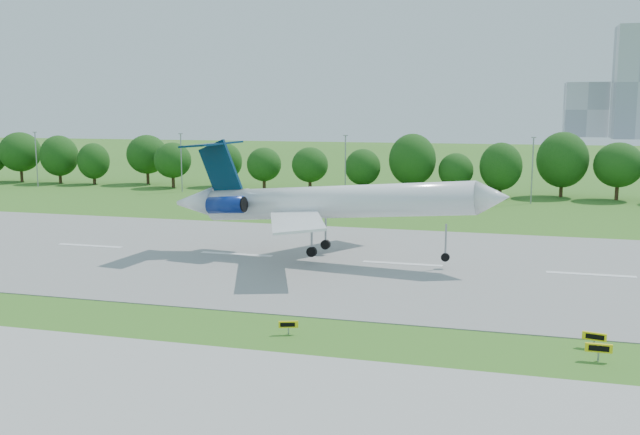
{
  "coord_description": "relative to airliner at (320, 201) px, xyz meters",
  "views": [
    {
      "loc": [
        11.66,
        -53.13,
        17.54
      ],
      "look_at": [
        -7.7,
        18.0,
        6.09
      ],
      "focal_mm": 40.0,
      "sensor_mm": 36.0,
      "label": 1
    }
  ],
  "objects": [
    {
      "name": "airliner",
      "position": [
        0.0,
        0.0,
        0.0
      ],
      "size": [
        40.44,
        29.26,
        13.0
      ],
      "rotation": [
        0.0,
        -0.07,
        -0.09
      ],
      "color": "white",
      "rests_on": "ground"
    },
    {
      "name": "taxi_sign_left",
      "position": [
        4.94,
        -27.41,
        -6.06
      ],
      "size": [
        1.51,
        0.65,
        1.08
      ],
      "rotation": [
        0.0,
        0.0,
        0.32
      ],
      "color": "gray",
      "rests_on": "ground"
    },
    {
      "name": "tree_line",
      "position": [
        9.69,
        66.82,
        -0.67
      ],
      "size": [
        288.4,
        8.4,
        10.4
      ],
      "color": "#382314",
      "rests_on": "ground"
    },
    {
      "name": "taxi_sign_right",
      "position": [
        27.58,
        -24.59,
        -5.97
      ],
      "size": [
        1.71,
        0.56,
        1.2
      ],
      "rotation": [
        0.0,
        0.0,
        -0.22
      ],
      "color": "gray",
      "rests_on": "ground"
    },
    {
      "name": "runway",
      "position": [
        9.69,
        -0.18,
        -6.82
      ],
      "size": [
        400.0,
        45.0,
        0.08
      ],
      "primitive_type": "cube",
      "color": "gray",
      "rests_on": "ground"
    },
    {
      "name": "ground",
      "position": [
        9.69,
        -25.18,
        -6.86
      ],
      "size": [
        600.0,
        600.0,
        0.0
      ],
      "primitive_type": "plane",
      "color": "#38691B",
      "rests_on": "ground"
    },
    {
      "name": "service_vehicle_b",
      "position": [
        -20.13,
        53.34,
        -6.3
      ],
      "size": [
        3.43,
        1.73,
        1.12
      ],
      "primitive_type": "imported",
      "rotation": [
        0.0,
        0.0,
        1.44
      ],
      "color": "beige",
      "rests_on": "ground"
    },
    {
      "name": "taxi_sign_centre",
      "position": [
        27.59,
        -27.35,
        -5.92
      ],
      "size": [
        1.81,
        0.25,
        1.27
      ],
      "rotation": [
        0.0,
        0.0,
        -0.01
      ],
      "color": "gray",
      "rests_on": "ground"
    },
    {
      "name": "light_poles",
      "position": [
        7.19,
        56.82,
        -0.52
      ],
      "size": [
        175.9,
        0.25,
        12.19
      ],
      "color": "gray",
      "rests_on": "ground"
    },
    {
      "name": "taxiway",
      "position": [
        9.69,
        -43.18,
        -6.82
      ],
      "size": [
        400.0,
        23.0,
        0.08
      ],
      "primitive_type": "cube",
      "color": "#ADADA8",
      "rests_on": "ground"
    },
    {
      "name": "service_vehicle_a",
      "position": [
        -30.03,
        55.13,
        -6.23
      ],
      "size": [
        3.95,
        1.8,
        1.26
      ],
      "primitive_type": "imported",
      "rotation": [
        0.0,
        0.0,
        1.44
      ],
      "color": "silver",
      "rests_on": "ground"
    }
  ]
}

